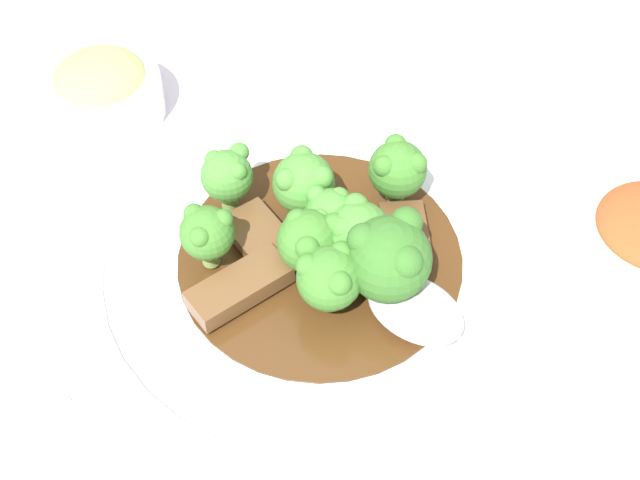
# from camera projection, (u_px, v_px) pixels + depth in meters

# --- Properties ---
(ground_plane) EXTENTS (4.00, 4.00, 0.00)m
(ground_plane) POSITION_uv_depth(u_px,v_px,m) (320.00, 271.00, 0.61)
(ground_plane) COLOR silver
(main_plate) EXTENTS (0.31, 0.31, 0.02)m
(main_plate) POSITION_uv_depth(u_px,v_px,m) (320.00, 262.00, 0.60)
(main_plate) COLOR white
(main_plate) RESTS_ON ground_plane
(beef_strip_0) EXTENTS (0.07, 0.05, 0.01)m
(beef_strip_0) POSITION_uv_depth(u_px,v_px,m) (240.00, 287.00, 0.57)
(beef_strip_0) COLOR brown
(beef_strip_0) RESTS_ON main_plate
(beef_strip_1) EXTENTS (0.05, 0.07, 0.01)m
(beef_strip_1) POSITION_uv_depth(u_px,v_px,m) (262.00, 239.00, 0.59)
(beef_strip_1) COLOR brown
(beef_strip_1) RESTS_ON main_plate
(beef_strip_2) EXTENTS (0.06, 0.05, 0.01)m
(beef_strip_2) POSITION_uv_depth(u_px,v_px,m) (405.00, 234.00, 0.60)
(beef_strip_2) COLOR brown
(beef_strip_2) RESTS_ON main_plate
(broccoli_floret_0) EXTENTS (0.04, 0.04, 0.05)m
(broccoli_floret_0) POSITION_uv_depth(u_px,v_px,m) (329.00, 277.00, 0.55)
(broccoli_floret_0) COLOR #7FA84C
(broccoli_floret_0) RESTS_ON main_plate
(broccoli_floret_1) EXTENTS (0.04, 0.04, 0.05)m
(broccoli_floret_1) POSITION_uv_depth(u_px,v_px,m) (304.00, 182.00, 0.59)
(broccoli_floret_1) COLOR #7FA84C
(broccoli_floret_1) RESTS_ON main_plate
(broccoli_floret_2) EXTENTS (0.04, 0.04, 0.05)m
(broccoli_floret_2) POSITION_uv_depth(u_px,v_px,m) (207.00, 233.00, 0.56)
(broccoli_floret_2) COLOR #8EB756
(broccoli_floret_2) RESTS_ON main_plate
(broccoli_floret_3) EXTENTS (0.06, 0.06, 0.06)m
(broccoli_floret_3) POSITION_uv_depth(u_px,v_px,m) (390.00, 255.00, 0.55)
(broccoli_floret_3) COLOR #8EB756
(broccoli_floret_3) RESTS_ON main_plate
(broccoli_floret_4) EXTENTS (0.05, 0.05, 0.05)m
(broccoli_floret_4) POSITION_uv_depth(u_px,v_px,m) (358.00, 235.00, 0.57)
(broccoli_floret_4) COLOR #8EB756
(broccoli_floret_4) RESTS_ON main_plate
(broccoli_floret_5) EXTENTS (0.04, 0.04, 0.05)m
(broccoli_floret_5) POSITION_uv_depth(u_px,v_px,m) (313.00, 242.00, 0.56)
(broccoli_floret_5) COLOR #7FA84C
(broccoli_floret_5) RESTS_ON main_plate
(broccoli_floret_6) EXTENTS (0.04, 0.04, 0.05)m
(broccoli_floret_6) POSITION_uv_depth(u_px,v_px,m) (230.00, 172.00, 0.60)
(broccoli_floret_6) COLOR #7FA84C
(broccoli_floret_6) RESTS_ON main_plate
(broccoli_floret_7) EXTENTS (0.04, 0.04, 0.05)m
(broccoli_floret_7) POSITION_uv_depth(u_px,v_px,m) (398.00, 169.00, 0.60)
(broccoli_floret_7) COLOR #7FA84C
(broccoli_floret_7) RESTS_ON main_plate
(broccoli_floret_8) EXTENTS (0.04, 0.04, 0.04)m
(broccoli_floret_8) POSITION_uv_depth(u_px,v_px,m) (329.00, 213.00, 0.58)
(broccoli_floret_8) COLOR #7FA84C
(broccoli_floret_8) RESTS_ON main_plate
(serving_spoon) EXTENTS (0.05, 0.23, 0.01)m
(serving_spoon) POSITION_uv_depth(u_px,v_px,m) (439.00, 325.00, 0.55)
(serving_spoon) COLOR #B7B7BC
(serving_spoon) RESTS_ON main_plate
(side_bowl_appetizer) EXTENTS (0.09, 0.09, 0.05)m
(side_bowl_appetizer) POSITION_uv_depth(u_px,v_px,m) (103.00, 89.00, 0.68)
(side_bowl_appetizer) COLOR white
(side_bowl_appetizer) RESTS_ON ground_plane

